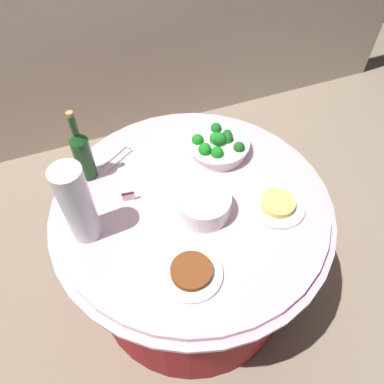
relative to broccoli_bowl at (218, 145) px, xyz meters
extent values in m
plane|color=gray|center=(-0.21, -0.22, -0.78)|extent=(6.00, 6.00, 0.00)
cylinder|color=maroon|center=(-0.21, -0.22, -0.44)|extent=(1.01, 1.01, 0.69)
cylinder|color=#E0B2C6|center=(-0.21, -0.22, -0.08)|extent=(1.16, 1.16, 0.02)
cylinder|color=#E0B2C6|center=(-0.21, -0.22, -0.06)|extent=(1.10, 1.10, 0.03)
cylinder|color=white|center=(0.00, 0.00, -0.02)|extent=(0.26, 0.26, 0.05)
cylinder|color=white|center=(0.00, 0.00, 0.01)|extent=(0.28, 0.28, 0.01)
sphere|color=#19611E|center=(0.05, 0.02, 0.03)|extent=(0.04, 0.04, 0.04)
sphere|color=#197D1E|center=(-0.08, 0.04, 0.03)|extent=(0.05, 0.05, 0.05)
sphere|color=#19651E|center=(0.02, 0.08, 0.03)|extent=(0.05, 0.05, 0.05)
sphere|color=#19531E|center=(0.04, -0.01, 0.03)|extent=(0.05, 0.05, 0.05)
sphere|color=#197C1E|center=(-0.03, -0.07, 0.03)|extent=(0.05, 0.05, 0.05)
sphere|color=#19841E|center=(-0.01, 0.01, 0.03)|extent=(0.06, 0.06, 0.06)
sphere|color=#19761E|center=(0.04, -0.01, 0.03)|extent=(0.04, 0.04, 0.04)
sphere|color=#19831E|center=(-0.08, -0.04, 0.03)|extent=(0.06, 0.06, 0.06)
sphere|color=#19591E|center=(0.07, -0.07, 0.03)|extent=(0.05, 0.05, 0.05)
sphere|color=#19621E|center=(0.00, -0.01, 0.04)|extent=(0.06, 0.06, 0.06)
sphere|color=#197B1E|center=(0.00, 0.00, 0.04)|extent=(0.06, 0.06, 0.06)
cylinder|color=white|center=(-0.18, -0.29, -0.04)|extent=(0.21, 0.21, 0.01)
cylinder|color=white|center=(-0.18, -0.29, -0.03)|extent=(0.21, 0.21, 0.01)
cylinder|color=white|center=(-0.18, -0.29, -0.02)|extent=(0.21, 0.21, 0.01)
cylinder|color=white|center=(-0.18, -0.29, -0.01)|extent=(0.21, 0.21, 0.01)
cylinder|color=white|center=(-0.18, -0.29, 0.00)|extent=(0.21, 0.21, 0.01)
cylinder|color=white|center=(-0.18, -0.29, 0.01)|extent=(0.21, 0.21, 0.01)
cylinder|color=white|center=(-0.18, -0.29, 0.02)|extent=(0.21, 0.21, 0.01)
cylinder|color=white|center=(-0.18, -0.29, 0.03)|extent=(0.21, 0.21, 0.01)
cylinder|color=white|center=(-0.18, -0.29, 0.04)|extent=(0.21, 0.21, 0.01)
cylinder|color=#17461C|center=(-0.57, 0.07, 0.06)|extent=(0.07, 0.07, 0.20)
cone|color=#17461C|center=(-0.57, 0.07, 0.18)|extent=(0.07, 0.07, 0.04)
cylinder|color=#17461C|center=(-0.57, 0.07, 0.24)|extent=(0.03, 0.03, 0.08)
cylinder|color=#B2844C|center=(-0.57, 0.07, 0.28)|extent=(0.03, 0.03, 0.02)
cylinder|color=silver|center=(-0.63, -0.22, 0.13)|extent=(0.11, 0.11, 0.34)
sphere|color=#E5B26B|center=(-0.61, -0.22, 0.00)|extent=(0.06, 0.06, 0.06)
sphere|color=#E5B26B|center=(-0.64, -0.20, 0.00)|extent=(0.06, 0.06, 0.06)
sphere|color=#E5B26B|center=(-0.64, -0.24, 0.00)|extent=(0.06, 0.06, 0.06)
sphere|color=#72C64C|center=(-0.61, -0.21, 0.05)|extent=(0.06, 0.06, 0.06)
sphere|color=#72C64C|center=(-0.65, -0.21, 0.05)|extent=(0.06, 0.06, 0.06)
sphere|color=#72C64C|center=(-0.63, -0.24, 0.05)|extent=(0.06, 0.06, 0.06)
sphere|color=red|center=(-0.62, -0.20, 0.10)|extent=(0.06, 0.06, 0.06)
sphere|color=red|center=(-0.65, -0.22, 0.10)|extent=(0.06, 0.06, 0.06)
sphere|color=red|center=(-0.61, -0.24, 0.10)|extent=(0.06, 0.06, 0.06)
sphere|color=#E5B26B|center=(-0.63, -0.20, 0.16)|extent=(0.06, 0.06, 0.06)
sphere|color=#E5B26B|center=(-0.64, -0.23, 0.16)|extent=(0.06, 0.06, 0.06)
sphere|color=#E5B26B|center=(-0.61, -0.23, 0.16)|extent=(0.06, 0.06, 0.06)
cylinder|color=silver|center=(-0.42, 0.10, -0.04)|extent=(0.14, 0.10, 0.01)
cylinder|color=silver|center=(-0.44, 0.13, -0.04)|extent=(0.14, 0.10, 0.01)
sphere|color=silver|center=(-0.37, 0.16, -0.04)|extent=(0.01, 0.01, 0.01)
cylinder|color=white|center=(-0.33, -0.52, -0.04)|extent=(0.22, 0.22, 0.01)
cylinder|color=brown|center=(-0.33, -0.52, -0.02)|extent=(0.15, 0.15, 0.02)
cylinder|color=white|center=(0.10, -0.37, -0.04)|extent=(0.22, 0.22, 0.01)
cylinder|color=#EACC60|center=(0.10, -0.37, -0.02)|extent=(0.14, 0.14, 0.03)
cube|color=white|center=(-0.44, -0.12, -0.02)|extent=(0.05, 0.01, 0.05)
cube|color=maroon|center=(-0.44, -0.12, 0.00)|extent=(0.05, 0.01, 0.01)
camera|label=1|loc=(-0.53, -1.07, 1.13)|focal=34.40mm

